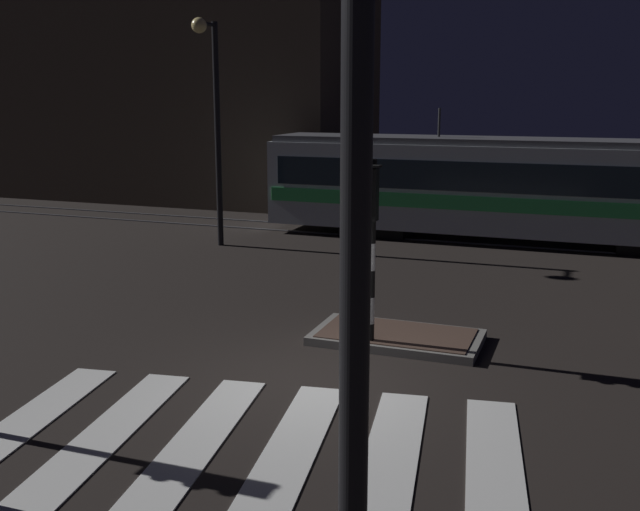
% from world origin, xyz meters
% --- Properties ---
extents(ground_plane, '(120.00, 120.00, 0.00)m').
position_xyz_m(ground_plane, '(0.00, 0.00, 0.00)').
color(ground_plane, black).
extents(rail_near, '(80.00, 0.12, 0.03)m').
position_xyz_m(rail_near, '(0.00, 12.32, 0.01)').
color(rail_near, '#59595E').
rests_on(rail_near, ground).
extents(rail_far, '(80.00, 0.12, 0.03)m').
position_xyz_m(rail_far, '(0.00, 13.75, 0.01)').
color(rail_far, '#59595E').
rests_on(rail_far, ground).
extents(crosswalk_zebra, '(7.76, 5.46, 0.02)m').
position_xyz_m(crosswalk_zebra, '(0.00, -2.48, 0.01)').
color(crosswalk_zebra, silver).
rests_on(crosswalk_zebra, ground).
extents(traffic_island, '(3.12, 1.68, 0.18)m').
position_xyz_m(traffic_island, '(0.81, 2.44, 0.09)').
color(traffic_island, slate).
rests_on(traffic_island, ground).
extents(traffic_light_median_centre, '(0.36, 0.42, 3.46)m').
position_xyz_m(traffic_light_median_centre, '(0.47, 1.76, 2.29)').
color(traffic_light_median_centre, black).
rests_on(traffic_light_median_centre, ground).
extents(street_lamp_trackside_left, '(0.44, 1.21, 6.68)m').
position_xyz_m(street_lamp_trackside_left, '(-6.61, 9.16, 4.28)').
color(street_lamp_trackside_left, black).
rests_on(street_lamp_trackside_left, ground).
extents(street_lamp_near_kerb, '(0.44, 1.21, 7.98)m').
position_xyz_m(street_lamp_near_kerb, '(2.82, -6.76, 4.99)').
color(street_lamp_near_kerb, black).
rests_on(street_lamp_near_kerb, ground).
extents(tram, '(15.69, 2.58, 4.15)m').
position_xyz_m(tram, '(1.69, 13.03, 1.75)').
color(tram, '#B2BCC1').
rests_on(tram, ground).
extents(building_backdrop, '(17.59, 8.00, 13.73)m').
position_xyz_m(building_backdrop, '(-14.40, 19.57, 6.86)').
color(building_backdrop, '#42382D').
rests_on(building_backdrop, ground).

